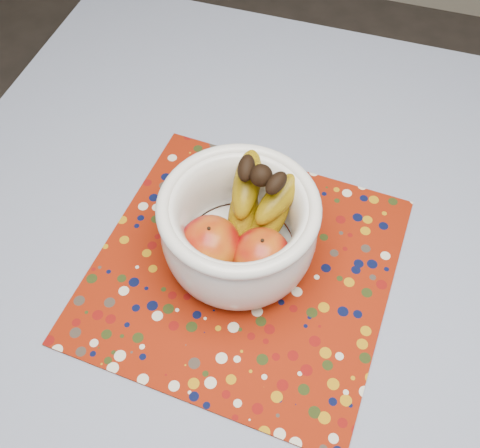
# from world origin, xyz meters

# --- Properties ---
(table) EXTENTS (1.20, 1.20, 0.75)m
(table) POSITION_xyz_m (0.00, 0.00, 0.67)
(table) COLOR brown
(table) RESTS_ON ground
(tablecloth) EXTENTS (1.32, 1.32, 0.01)m
(tablecloth) POSITION_xyz_m (0.00, 0.00, 0.76)
(tablecloth) COLOR slate
(tablecloth) RESTS_ON table
(placemat) EXTENTS (0.45, 0.45, 0.00)m
(placemat) POSITION_xyz_m (-0.12, 0.05, 0.76)
(placemat) COLOR maroon
(placemat) RESTS_ON tablecloth
(fruit_bowl) EXTENTS (0.22, 0.23, 0.17)m
(fruit_bowl) POSITION_xyz_m (-0.12, 0.07, 0.84)
(fruit_bowl) COLOR white
(fruit_bowl) RESTS_ON placemat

